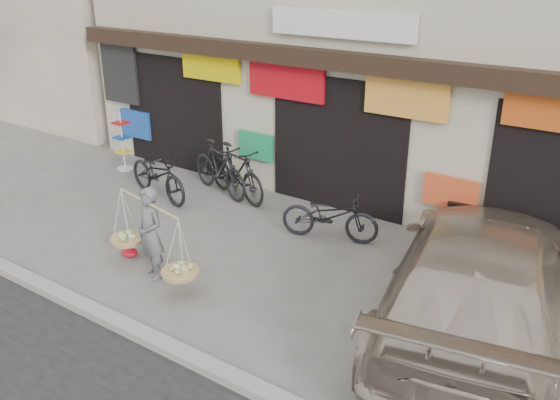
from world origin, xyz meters
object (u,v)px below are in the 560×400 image
Objects in this scene: street_vendor at (151,237)px; bike_1 at (219,168)px; suv at (480,279)px; display_rack at (123,147)px; bike_2 at (330,215)px; bike_3 at (236,172)px; bike_0 at (158,174)px.

street_vendor reaches higher than bike_1.
suv reaches higher than display_rack.
bike_1 is at bearing 1.90° from display_rack.
bike_1 is at bearing 62.35° from bike_2.
bike_3 is at bearing -72.46° from bike_1.
bike_1 is 1.00× the size of bike_3.
bike_2 is 1.26× the size of display_rack.
bike_0 is 2.18m from display_rack.
street_vendor is 3.29m from bike_2.
suv reaches higher than bike_1.
display_rack reaches higher than bike_3.
bike_3 is 0.33× the size of suv.
bike_1 is 0.47m from bike_3.
bike_1 is (0.94, 0.92, 0.05)m from bike_0.
street_vendor reaches higher than bike_0.
bike_3 reaches higher than bike_0.
suv reaches higher than bike_2.
bike_2 is (3.12, -0.59, -0.12)m from bike_1.
bike_0 is (-2.37, 2.49, -0.17)m from street_vendor.
bike_1 is at bearing -32.12° from bike_0.
display_rack is at bearing -22.08° from suv.
suv is (6.24, -1.93, 0.24)m from bike_1.
bike_2 is at bearing -4.65° from display_rack.
display_rack is (-9.19, 1.84, -0.25)m from suv.
bike_3 is 1.37× the size of display_rack.
bike_2 is 0.92× the size of bike_3.
bike_2 is at bearing -34.10° from suv.
bike_1 and bike_3 have the same top height.
display_rack is (-4.39, 3.31, -0.13)m from street_vendor.
bike_0 reaches higher than bike_2.
street_vendor is at bearing -146.69° from bike_3.
bike_1 is 2.96m from display_rack.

